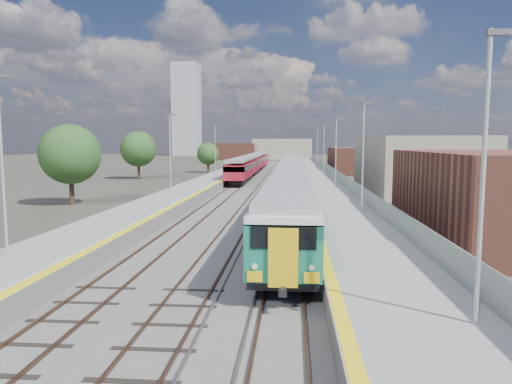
# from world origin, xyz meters

# --- Properties ---
(ground) EXTENTS (320.00, 320.00, 0.00)m
(ground) POSITION_xyz_m (0.00, 50.00, 0.00)
(ground) COLOR #47443A
(ground) RESTS_ON ground
(ballast_bed) EXTENTS (10.50, 155.00, 0.06)m
(ballast_bed) POSITION_xyz_m (-2.25, 52.50, 0.03)
(ballast_bed) COLOR #565451
(ballast_bed) RESTS_ON ground
(tracks) EXTENTS (8.96, 160.00, 0.17)m
(tracks) POSITION_xyz_m (-1.65, 54.18, 0.11)
(tracks) COLOR #4C3323
(tracks) RESTS_ON ground
(platform_right) EXTENTS (4.70, 155.00, 8.52)m
(platform_right) POSITION_xyz_m (5.28, 52.49, 0.54)
(platform_right) COLOR slate
(platform_right) RESTS_ON ground
(platform_left) EXTENTS (4.30, 155.00, 8.52)m
(platform_left) POSITION_xyz_m (-9.05, 52.49, 0.52)
(platform_left) COLOR slate
(platform_left) RESTS_ON ground
(buildings) EXTENTS (72.00, 185.50, 40.00)m
(buildings) POSITION_xyz_m (-18.12, 138.60, 10.70)
(buildings) COLOR brown
(buildings) RESTS_ON ground
(green_train) EXTENTS (2.73, 76.19, 3.01)m
(green_train) POSITION_xyz_m (1.50, 42.98, 2.12)
(green_train) COLOR black
(green_train) RESTS_ON ground
(red_train) EXTENTS (2.73, 55.38, 3.44)m
(red_train) POSITION_xyz_m (-5.50, 73.63, 2.04)
(red_train) COLOR black
(red_train) RESTS_ON ground
(tree_a) EXTENTS (5.48, 5.48, 7.42)m
(tree_a) POSITION_xyz_m (-18.51, 30.31, 4.67)
(tree_a) COLOR #382619
(tree_a) RESTS_ON ground
(tree_b) EXTENTS (5.56, 5.56, 7.54)m
(tree_b) POSITION_xyz_m (-22.51, 60.30, 4.75)
(tree_b) COLOR #382619
(tree_b) RESTS_ON ground
(tree_c) EXTENTS (4.22, 4.22, 5.73)m
(tree_c) POSITION_xyz_m (-14.37, 76.20, 3.60)
(tree_c) COLOR #382619
(tree_c) RESTS_ON ground
(tree_d) EXTENTS (4.29, 4.29, 5.82)m
(tree_d) POSITION_xyz_m (24.00, 59.87, 3.66)
(tree_d) COLOR #382619
(tree_d) RESTS_ON ground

